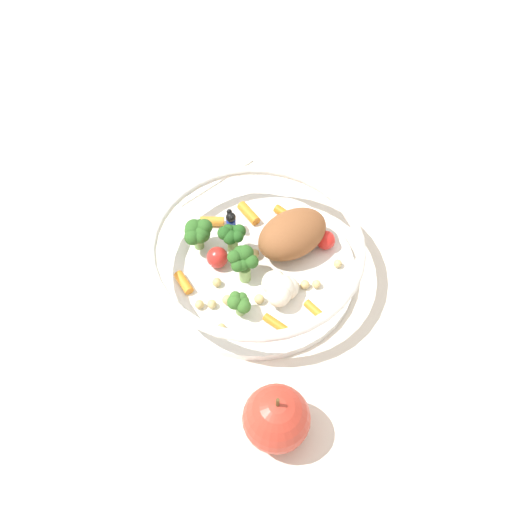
% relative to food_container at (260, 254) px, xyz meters
% --- Properties ---
extents(ground_plane, '(2.40, 2.40, 0.00)m').
position_rel_food_container_xyz_m(ground_plane, '(0.01, -0.02, -0.03)').
color(ground_plane, silver).
extents(food_container, '(0.26, 0.26, 0.06)m').
position_rel_food_container_xyz_m(food_container, '(0.00, 0.00, 0.00)').
color(food_container, white).
rests_on(food_container, ground_plane).
extents(loose_apple, '(0.07, 0.07, 0.08)m').
position_rel_food_container_xyz_m(loose_apple, '(-0.04, -0.20, 0.00)').
color(loose_apple, '#BC3828').
rests_on(loose_apple, ground_plane).
extents(folded_napkin, '(0.17, 0.16, 0.01)m').
position_rel_food_container_xyz_m(folded_napkin, '(-0.04, 0.21, -0.03)').
color(folded_napkin, white).
rests_on(folded_napkin, ground_plane).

